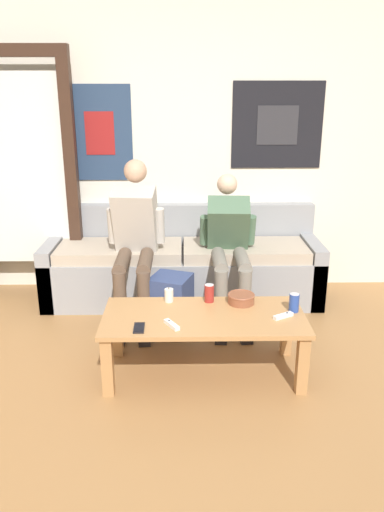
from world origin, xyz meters
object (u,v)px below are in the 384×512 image
person_seated_adult (135,236)px  pillar_candle (169,295)px  person_seated_teen (229,242)px  coffee_table (204,324)px  couch (183,267)px  game_controller_near_right (283,316)px  drink_can_blue (294,303)px  ceramic_bowl (241,298)px  drink_can_red (209,293)px  backpack (170,306)px  game_controller_near_left (172,325)px  cell_phone (139,328)px

person_seated_adult → pillar_candle: 0.79m
person_seated_teen → coffee_table: bearing=-104.4°
couch → game_controller_near_right: 1.47m
person_seated_adult → drink_can_blue: 1.43m
ceramic_bowl → game_controller_near_right: (0.24, -0.23, -0.03)m
ceramic_bowl → drink_can_red: bearing=172.3°
backpack → pillar_candle: pillar_candle is taller
person_seated_teen → drink_can_blue: size_ratio=9.10×
person_seated_adult → game_controller_near_left: size_ratio=8.99×
ceramic_bowl → game_controller_near_left: bearing=-143.6°
couch → drink_can_blue: size_ratio=19.44×
person_seated_teen → cell_phone: 1.32m
ceramic_bowl → pillar_candle: 0.49m
couch → game_controller_near_right: size_ratio=17.00×
cell_phone → backpack: bearing=77.5°
person_seated_adult → game_controller_near_left: bearing=-73.8°
couch → drink_can_red: couch is taller
coffee_table → cell_phone: bearing=-155.6°
couch → game_controller_near_right: (0.64, -1.32, 0.14)m
drink_can_red → game_controller_near_left: (-0.25, -0.37, -0.05)m
person_seated_teen → game_controller_near_left: 1.20m
game_controller_near_left → person_seated_adult: bearing=106.2°
person_seated_adult → backpack: person_seated_adult is taller
couch → drink_can_red: size_ratio=19.44×
drink_can_blue → cell_phone: (-1.00, -0.23, -0.06)m
game_controller_near_left → couch: bearing=87.3°
couch → game_controller_near_left: 1.44m
couch → backpack: bearing=-97.9°
game_controller_near_left → drink_can_blue: bearing=14.4°
coffee_table → person_seated_adult: 1.11m
pillar_candle → drink_can_blue: bearing=-11.9°
coffee_table → drink_can_red: (0.04, 0.22, 0.13)m
person_seated_adult → person_seated_teen: size_ratio=1.12×
pillar_candle → game_controller_near_right: (0.74, -0.27, -0.03)m
drink_can_blue → backpack: bearing=146.7°
couch → person_seated_teen: (0.38, -0.33, 0.33)m
coffee_table → game_controller_near_right: bearing=-5.2°
pillar_candle → drink_can_red: drink_can_red is taller
coffee_table → person_seated_teen: (0.24, 0.94, 0.27)m
drink_can_blue → drink_can_red: size_ratio=1.00×
pillar_candle → drink_can_blue: size_ratio=0.84×
pillar_candle → ceramic_bowl: bearing=-4.1°
drink_can_blue → person_seated_teen: bearing=111.3°
couch → person_seated_teen: bearing=-40.8°
drink_can_blue → cell_phone: drink_can_blue is taller
couch → game_controller_near_left: size_ratio=17.12×
game_controller_near_right → ceramic_bowl: bearing=136.5°
coffee_table → ceramic_bowl: size_ratio=7.02×
person_seated_teen → backpack: bearing=-143.3°
person_seated_teen → game_controller_near_left: person_seated_teen is taller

